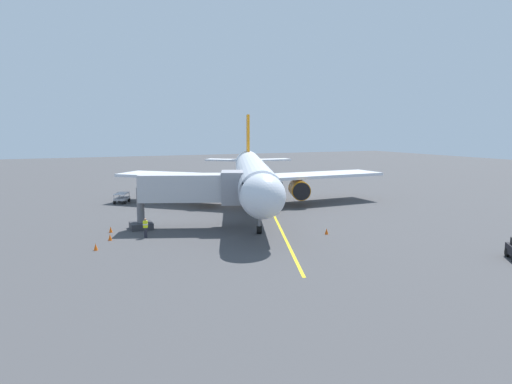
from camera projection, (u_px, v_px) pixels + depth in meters
The scene contains 11 objects.
ground_plane at pixel (233, 205), 54.55m from camera, with size 220.00×220.00×0.00m, color #424244.
apron_lead_in_line at pixel (274, 216), 47.47m from camera, with size 0.24×40.00×0.01m, color yellow.
airplane at pixel (252, 174), 52.63m from camera, with size 32.57×38.85×11.50m.
jet_bridge at pixel (201, 189), 41.23m from camera, with size 11.30×6.38×5.40m.
ground_crew_marshaller at pixel (145, 228), 37.90m from camera, with size 0.45×0.35×1.71m.
ground_crew_wing_walker at pixel (302, 191), 60.61m from camera, with size 0.47×0.43×1.71m.
baggage_cart_near_nose at pixel (122, 198), 56.06m from camera, with size 2.35×2.94×1.27m.
safety_cone_nose_left at pixel (96, 247), 33.99m from camera, with size 0.32×0.32×0.55m, color #F2590F.
safety_cone_nose_right at pixel (111, 229), 39.93m from camera, with size 0.32×0.32×0.55m, color #F2590F.
safety_cone_wing_port at pixel (327, 231), 39.25m from camera, with size 0.32×0.32×0.55m, color #F2590F.
safety_cone_wing_starboard at pixel (110, 237), 37.06m from camera, with size 0.32×0.32×0.55m, color #F2590F.
Camera 1 is at (18.99, 50.40, 9.22)m, focal length 30.88 mm.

